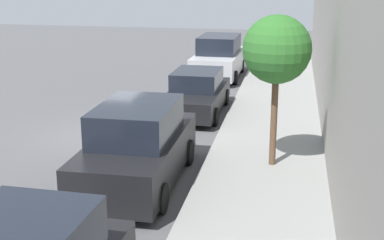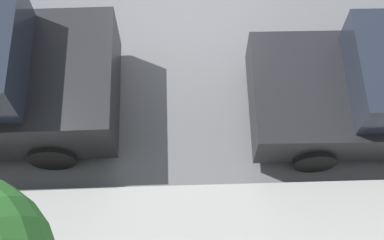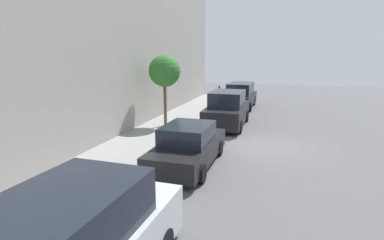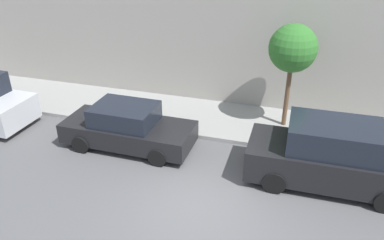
# 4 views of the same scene
# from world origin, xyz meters

# --- Properties ---
(ground_plane) EXTENTS (60.00, 60.00, 0.00)m
(ground_plane) POSITION_xyz_m (0.00, 0.00, 0.00)
(ground_plane) COLOR #515154
(sidewalk) EXTENTS (3.14, 32.00, 0.15)m
(sidewalk) POSITION_xyz_m (5.07, 0.00, 0.07)
(sidewalk) COLOR gray
(sidewalk) RESTS_ON ground_plane
(parked_suv_second) EXTENTS (2.08, 4.81, 1.98)m
(parked_suv_second) POSITION_xyz_m (2.12, -3.44, 0.93)
(parked_suv_second) COLOR black
(parked_suv_second) RESTS_ON ground_plane
(parked_sedan_third) EXTENTS (1.92, 4.52, 1.54)m
(parked_sedan_third) POSITION_xyz_m (2.35, 3.18, 0.73)
(parked_sedan_third) COLOR black
(parked_sedan_third) RESTS_ON ground_plane
(street_tree) EXTENTS (1.69, 1.69, 3.83)m
(street_tree) POSITION_xyz_m (5.26, -1.91, 3.11)
(street_tree) COLOR brown
(street_tree) RESTS_ON sidewalk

